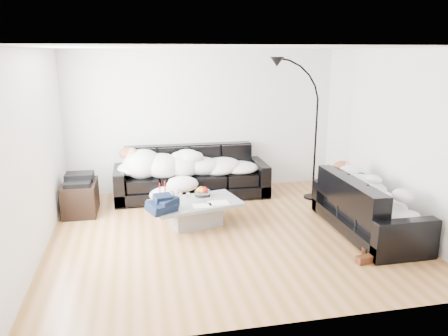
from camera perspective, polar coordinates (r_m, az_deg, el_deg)
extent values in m
plane|color=olive|center=(6.40, 0.54, -8.49)|extent=(5.00, 5.00, 0.00)
cube|color=silver|center=(8.19, -2.75, 6.15)|extent=(5.00, 0.02, 2.60)
cube|color=silver|center=(6.01, -23.42, 1.74)|extent=(0.02, 4.50, 2.60)
cube|color=silver|center=(6.97, 21.16, 3.62)|extent=(0.02, 4.50, 2.60)
plane|color=white|center=(5.88, 0.61, 15.46)|extent=(5.00, 5.00, 0.00)
cube|color=black|center=(7.86, -4.26, -0.61)|extent=(2.72, 0.94, 0.89)
cube|color=black|center=(6.64, 18.34, -4.65)|extent=(0.86, 2.01, 0.82)
ellipsoid|color=#093B45|center=(7.04, 15.64, -0.67)|extent=(0.42, 0.38, 0.20)
cube|color=#939699|center=(6.62, -3.67, -5.94)|extent=(1.44, 1.03, 0.38)
cylinder|color=white|center=(6.77, -2.82, -3.08)|extent=(0.31, 0.31, 0.15)
cylinder|color=white|center=(6.61, -5.81, -3.53)|extent=(0.08, 0.08, 0.16)
cylinder|color=white|center=(6.53, -6.83, -3.75)|extent=(0.08, 0.08, 0.17)
cylinder|color=white|center=(6.47, -4.71, -3.90)|extent=(0.09, 0.09, 0.17)
cylinder|color=maroon|center=(6.70, -8.37, -2.99)|extent=(0.06, 0.06, 0.25)
cylinder|color=maroon|center=(6.74, -7.71, -2.77)|extent=(0.05, 0.05, 0.26)
cube|color=silver|center=(6.47, -0.74, -4.55)|extent=(0.31, 0.24, 0.01)
cube|color=silver|center=(6.36, -2.83, -4.92)|extent=(0.28, 0.20, 0.01)
cube|color=black|center=(7.46, -18.23, -3.71)|extent=(0.53, 0.76, 0.52)
cube|color=black|center=(7.37, -18.43, -1.32)|extent=(0.44, 0.35, 0.13)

